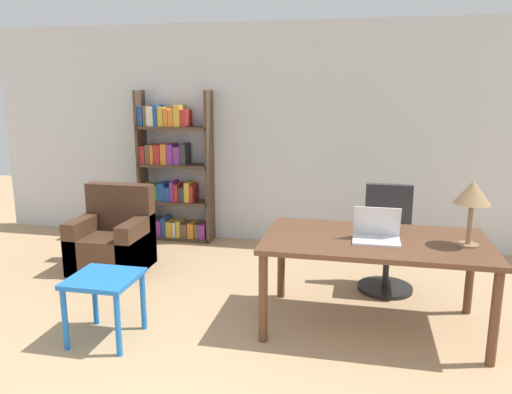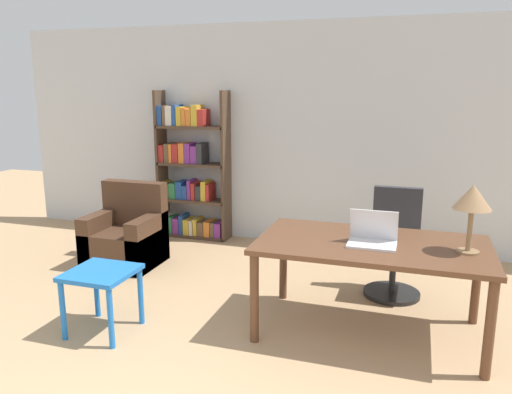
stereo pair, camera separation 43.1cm
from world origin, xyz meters
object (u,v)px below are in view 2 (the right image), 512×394
object	(u,v)px
laptop	(373,237)
office_chair	(394,248)
table_lamp	(473,199)
side_table_blue	(102,282)
armchair	(126,238)
bookshelf	(189,174)
desk	(372,253)

from	to	relation	value
laptop	office_chair	world-z (taller)	laptop
table_lamp	side_table_blue	size ratio (longest dim) A/B	0.97
armchair	bookshelf	xyz separation A→B (m)	(0.23, 1.17, 0.54)
bookshelf	table_lamp	bearing A→B (deg)	-32.29
desk	armchair	world-z (taller)	armchair
table_lamp	armchair	world-z (taller)	table_lamp
office_chair	table_lamp	bearing A→B (deg)	-59.16
side_table_blue	bookshelf	bearing A→B (deg)	100.14
laptop	bookshelf	distance (m)	3.23
laptop	table_lamp	bearing A→B (deg)	1.66
armchair	bookshelf	distance (m)	1.31
side_table_blue	armchair	xyz separation A→B (m)	(-0.70, 1.46, -0.13)
desk	laptop	bearing A→B (deg)	-84.26
office_chair	armchair	world-z (taller)	office_chair
table_lamp	side_table_blue	xyz separation A→B (m)	(-2.72, -0.62, -0.73)
side_table_blue	armchair	size ratio (longest dim) A/B	0.58
table_lamp	bookshelf	bearing A→B (deg)	147.71
side_table_blue	office_chair	bearing A→B (deg)	35.09
office_chair	side_table_blue	size ratio (longest dim) A/B	1.95
table_lamp	desk	bearing A→B (deg)	177.42
armchair	bookshelf	size ratio (longest dim) A/B	0.47
office_chair	side_table_blue	distance (m)	2.66
desk	bookshelf	world-z (taller)	bookshelf
armchair	bookshelf	world-z (taller)	bookshelf
laptop	office_chair	bearing A→B (deg)	81.57
laptop	table_lamp	world-z (taller)	table_lamp
table_lamp	office_chair	distance (m)	1.27
table_lamp	office_chair	world-z (taller)	table_lamp
office_chair	armchair	xyz separation A→B (m)	(-2.88, -0.07, -0.15)
desk	table_lamp	xyz separation A→B (m)	(0.69, -0.03, 0.48)
laptop	bookshelf	world-z (taller)	bookshelf
laptop	table_lamp	distance (m)	0.76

